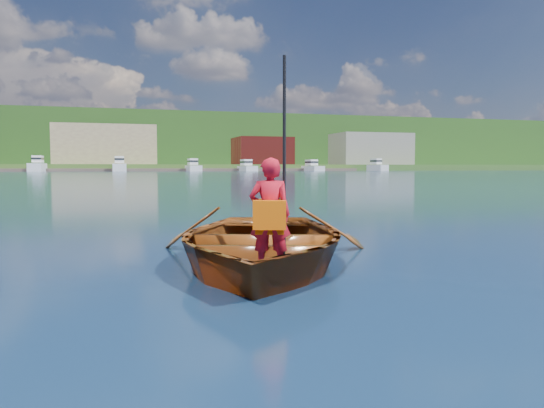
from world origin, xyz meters
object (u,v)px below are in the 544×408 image
object	(u,v)px
dock	(89,170)
marina_yachts	(135,166)
child_paddler	(270,214)
rowboat	(260,241)

from	to	relation	value
dock	marina_yachts	size ratio (longest dim) A/B	1.15
dock	marina_yachts	distance (m)	12.91
child_paddler	marina_yachts	size ratio (longest dim) A/B	0.02
rowboat	marina_yachts	bearing A→B (deg)	89.10
rowboat	dock	bearing A→B (deg)	93.74
child_paddler	rowboat	bearing A→B (deg)	82.18
dock	marina_yachts	xyz separation A→B (m)	(12.00, -4.67, 0.97)
rowboat	child_paddler	world-z (taller)	child_paddler
child_paddler	marina_yachts	distance (m)	145.22
rowboat	child_paddler	size ratio (longest dim) A/B	2.16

